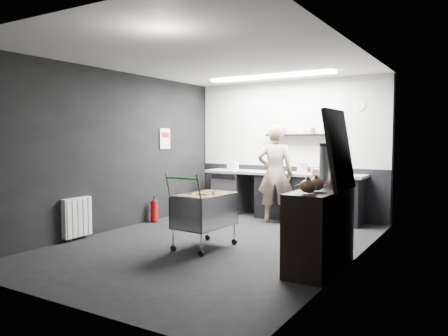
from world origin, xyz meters
The scene contains 22 objects.
floor centered at (0.00, 0.00, 0.00)m, with size 5.50×5.50×0.00m, color black.
ceiling centered at (0.00, 0.00, 2.70)m, with size 5.50×5.50×0.00m, color silver.
wall_back centered at (0.00, 2.75, 1.35)m, with size 5.50×5.50×0.00m, color black.
wall_front centered at (0.00, -2.75, 1.35)m, with size 5.50×5.50×0.00m, color black.
wall_left centered at (-2.00, 0.00, 1.35)m, with size 5.50×5.50×0.00m, color black.
wall_right centered at (2.00, 0.00, 1.35)m, with size 5.50×5.50×0.00m, color black.
kitchen_wall_panel centered at (0.00, 2.73, 1.85)m, with size 3.95×0.02×1.70m, color silver.
dado_panel centered at (0.00, 2.73, 0.50)m, with size 3.95×0.02×1.00m, color black.
floating_shelf centered at (0.20, 2.62, 1.62)m, with size 1.20×0.22×0.04m, color black.
wall_clock centered at (1.40, 2.72, 2.15)m, with size 0.20×0.20×0.03m, color white.
poster centered at (-1.98, 1.30, 1.55)m, with size 0.02×0.30×0.40m, color white.
poster_red_band centered at (-1.98, 1.30, 1.62)m, with size 0.01×0.22×0.10m, color red.
radiator centered at (-1.94, -0.90, 0.35)m, with size 0.10×0.50×0.60m, color white.
ceiling_strip centered at (0.00, 1.85, 2.67)m, with size 2.40×0.20×0.04m, color white.
prep_counter centered at (0.14, 2.42, 0.46)m, with size 3.20×0.61×0.90m.
person centered at (0.07, 1.97, 0.91)m, with size 0.66×0.43×1.81m, color beige.
shopping_cart centered at (0.01, -0.29, 0.50)m, with size 0.62×0.98×1.05m.
sideboard centered at (1.75, -0.38, 0.60)m, with size 0.54×1.27×1.90m.
fire_extinguisher centered at (-1.85, 0.81, 0.23)m, with size 0.14×0.14×0.46m.
cardboard_box centered at (0.91, 2.37, 0.95)m, with size 0.53×0.40×0.11m, color #A57958.
pink_tub centered at (0.43, 2.42, 1.00)m, with size 0.20×0.20×0.20m, color silver.
white_container centered at (-1.06, 2.37, 0.99)m, with size 0.19×0.15×0.17m, color white.
Camera 1 is at (3.42, -5.39, 1.57)m, focal length 35.00 mm.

